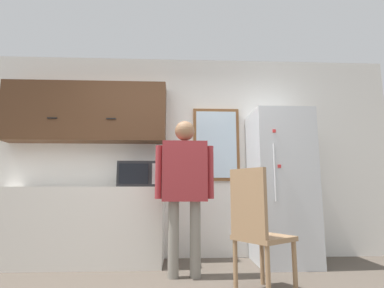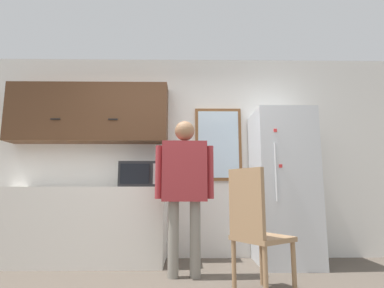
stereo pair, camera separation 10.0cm
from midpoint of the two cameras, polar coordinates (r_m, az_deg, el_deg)
back_wall at (r=4.08m, az=-2.24°, el=-1.95°), size 6.00×0.06×2.70m
counter at (r=3.95m, az=-20.09°, el=-14.26°), size 2.08×0.60×0.90m
upper_cabinets at (r=4.19m, az=-18.40°, el=5.53°), size 2.08×0.32×0.77m
microwave at (r=3.69m, az=-8.92°, el=-5.77°), size 0.48×0.38×0.30m
person at (r=3.15m, az=-0.53°, el=-6.80°), size 0.61×0.23×1.60m
refrigerator at (r=3.85m, az=17.65°, el=-7.61°), size 0.68×0.74×1.83m
chair at (r=2.70m, az=12.96°, el=-14.92°), size 0.57×0.57×1.05m
window at (r=4.08m, az=5.73°, el=-0.04°), size 0.63×0.05×0.99m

